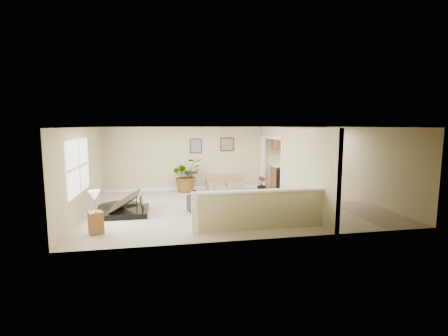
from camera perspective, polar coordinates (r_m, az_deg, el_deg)
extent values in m
plane|color=#BAA991|center=(10.34, 2.02, -6.80)|extent=(9.00, 9.00, 0.00)
cube|color=tan|center=(13.03, -0.79, 1.76)|extent=(9.00, 0.04, 2.50)
cube|color=tan|center=(7.24, 7.17, -2.93)|extent=(9.00, 0.04, 2.50)
cube|color=tan|center=(10.14, -23.62, -0.51)|extent=(0.04, 6.00, 2.50)
cube|color=tan|center=(11.91, 23.71, 0.58)|extent=(0.04, 6.00, 2.50)
cube|color=beige|center=(10.02, 2.08, 7.19)|extent=(9.00, 6.00, 0.04)
cube|color=tan|center=(11.42, 17.72, -5.76)|extent=(2.70, 6.00, 0.01)
cube|color=tan|center=(9.54, 14.25, -0.58)|extent=(0.12, 3.60, 2.50)
cube|color=tan|center=(12.22, 8.57, 6.23)|extent=(0.12, 2.35, 0.40)
cube|color=tan|center=(8.10, 6.60, -7.41)|extent=(3.30, 0.12, 0.95)
cube|color=white|center=(7.99, 6.65, -4.01)|extent=(3.40, 0.22, 0.05)
cube|color=white|center=(7.79, -5.20, -7.82)|extent=(0.14, 0.14, 1.00)
cube|color=white|center=(9.63, -24.27, 0.26)|extent=(0.05, 2.15, 1.45)
cube|color=#3C2815|center=(12.84, -4.97, 3.89)|extent=(0.48, 0.03, 0.58)
cube|color=#9C6387|center=(12.82, -4.96, 3.88)|extent=(0.40, 0.01, 0.50)
cube|color=#3C2815|center=(13.02, 0.53, 4.19)|extent=(0.55, 0.03, 0.55)
cube|color=white|center=(13.00, 0.54, 4.18)|extent=(0.46, 0.01, 0.46)
cube|color=brown|center=(13.79, 13.08, -1.47)|extent=(2.30, 0.60, 0.90)
cube|color=silver|center=(13.72, 13.14, 0.47)|extent=(2.36, 0.65, 0.04)
cube|color=black|center=(13.49, 9.97, -1.67)|extent=(0.60, 0.60, 0.84)
cube|color=brown|center=(13.75, 13.07, 4.80)|extent=(2.30, 0.35, 0.75)
cube|color=black|center=(9.74, -17.60, -3.35)|extent=(1.47, 1.27, 0.30)
cylinder|color=black|center=(10.30, -18.06, -2.79)|extent=(1.26, 1.26, 0.30)
cube|color=silver|center=(9.67, -12.46, -3.49)|extent=(0.23, 1.01, 0.02)
cube|color=black|center=(9.80, -18.18, -1.68)|extent=(1.16, 1.17, 0.68)
cube|color=black|center=(9.71, -5.11, -6.37)|extent=(0.47, 0.74, 0.46)
cube|color=tan|center=(12.86, 0.09, -3.07)|extent=(1.42, 0.85, 0.39)
cube|color=tan|center=(13.09, -0.15, -1.12)|extent=(1.39, 0.25, 0.41)
cube|color=tan|center=(12.72, -2.61, -1.97)|extent=(0.21, 0.79, 0.15)
cube|color=tan|center=(12.94, 2.74, -1.81)|extent=(0.21, 0.79, 0.15)
cylinder|color=black|center=(12.73, -5.80, -4.04)|extent=(0.38, 0.38, 0.03)
cylinder|color=black|center=(12.66, -5.82, -2.44)|extent=(0.04, 0.04, 0.73)
cylinder|color=black|center=(12.60, -5.84, -0.80)|extent=(0.52, 0.52, 0.03)
cylinder|color=black|center=(12.69, -6.62, -3.55)|extent=(0.37, 0.37, 0.26)
imported|color=#14431A|center=(12.60, -6.65, -1.22)|extent=(1.49, 1.41, 1.30)
cylinder|color=black|center=(12.53, 6.59, -3.78)|extent=(0.32, 0.32, 0.22)
imported|color=#14431A|center=(12.49, 6.60, -2.90)|extent=(0.43, 0.43, 0.62)
cube|color=brown|center=(8.35, -21.59, -8.96)|extent=(0.41, 0.41, 0.53)
cylinder|color=#AB9839|center=(8.28, -21.68, -7.15)|extent=(0.14, 0.14, 0.02)
cylinder|color=#AB9839|center=(8.24, -21.74, -5.96)|extent=(0.03, 0.03, 0.35)
cone|color=#F1DEC5|center=(8.19, -21.82, -4.46)|extent=(0.28, 0.28, 0.23)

